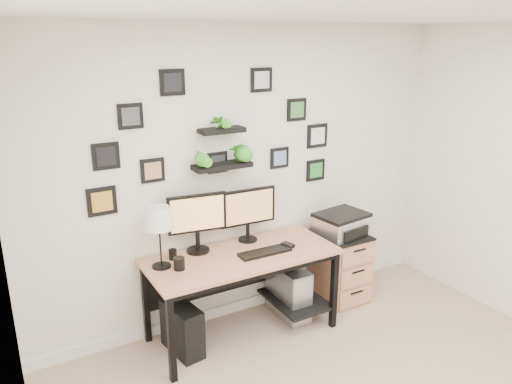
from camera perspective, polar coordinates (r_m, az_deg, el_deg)
room at (r=4.88m, az=-0.71°, el=-12.47°), size 4.00×4.00×4.00m
desk at (r=4.27m, az=-1.42°, el=-8.38°), size 1.60×0.70×0.75m
monitor_left at (r=4.13m, az=-6.74°, el=-3.06°), size 0.49×0.22×0.51m
monitor_right at (r=4.34m, az=-0.93°, el=-2.12°), size 0.52×0.17×0.48m
keyboard at (r=4.18m, az=1.02°, el=-6.88°), size 0.45×0.15×0.02m
mouse at (r=4.31m, az=3.65°, el=-6.09°), size 0.10×0.12×0.03m
table_lamp at (r=3.87m, az=-11.06°, el=-3.05°), size 0.24×0.24×0.50m
mug at (r=3.94m, az=-8.77°, el=-8.09°), size 0.09×0.09×0.10m
pen_cup at (r=4.12m, az=-9.50°, el=-7.04°), size 0.07×0.07×0.08m
pc_tower_black at (r=4.25m, az=-8.44°, el=-15.20°), size 0.25×0.44×0.42m
pc_tower_grey at (r=4.68m, az=3.72°, el=-11.21°), size 0.22×0.49×0.49m
file_cabinet at (r=5.00m, az=9.58°, el=-8.30°), size 0.43×0.53×0.67m
printer at (r=4.81m, az=9.74°, el=-3.63°), size 0.51×0.43×0.21m
wall_decor at (r=4.14m, az=-3.89°, el=5.66°), size 2.23×0.18×1.08m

